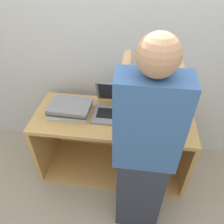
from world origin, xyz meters
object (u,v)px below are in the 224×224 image
(laptop_stack_right, at_px, (159,114))
(person, at_px, (144,155))
(laptop_open, at_px, (114,108))
(laptop_stack_left, at_px, (70,108))

(laptop_stack_right, bearing_deg, person, -103.38)
(laptop_open, height_order, laptop_stack_left, laptop_open)
(laptop_open, distance_m, laptop_stack_left, 0.39)
(laptop_stack_left, bearing_deg, laptop_open, 8.97)
(laptop_open, bearing_deg, laptop_stack_left, -171.03)
(laptop_open, distance_m, laptop_stack_right, 0.39)
(laptop_open, relative_size, person, 0.22)
(laptop_open, bearing_deg, laptop_stack_right, -8.63)
(laptop_stack_left, xyz_separation_m, laptop_stack_right, (0.77, 0.00, 0.02))
(laptop_stack_left, relative_size, laptop_stack_right, 0.98)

